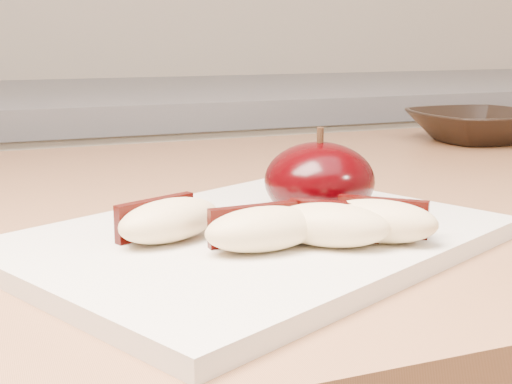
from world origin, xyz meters
name	(u,v)px	position (x,y,z in m)	size (l,w,h in m)	color
back_cabinet	(109,342)	(0.00, 1.20, 0.47)	(2.40, 0.62, 0.94)	silver
cutting_board	(256,239)	(-0.04, 0.36, 0.91)	(0.30, 0.22, 0.01)	beige
apple_half	(319,181)	(0.03, 0.40, 0.93)	(0.10, 0.10, 0.07)	black
apple_wedge_a	(168,220)	(-0.10, 0.36, 0.92)	(0.08, 0.06, 0.03)	beige
apple_wedge_b	(262,228)	(-0.05, 0.32, 0.92)	(0.07, 0.04, 0.03)	beige
apple_wedge_c	(330,224)	(-0.01, 0.31, 0.92)	(0.08, 0.07, 0.03)	beige
apple_wedge_d	(379,220)	(0.02, 0.31, 0.92)	(0.08, 0.07, 0.03)	beige
bowl	(477,126)	(0.39, 0.68, 0.92)	(0.16, 0.16, 0.04)	black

